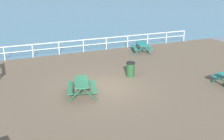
{
  "coord_description": "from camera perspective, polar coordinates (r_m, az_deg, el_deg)",
  "views": [
    {
      "loc": [
        -4.85,
        -12.66,
        5.88
      ],
      "look_at": [
        0.64,
        0.47,
        0.8
      ],
      "focal_mm": 40.87,
      "sensor_mm": 36.0,
      "label": 1
    }
  ],
  "objects": [
    {
      "name": "litter_bin",
      "position": [
        16.24,
        4.16,
        0.18
      ],
      "size": [
        0.55,
        0.55,
        0.95
      ],
      "color": "#1E4723",
      "rests_on": "ground"
    },
    {
      "name": "picnic_table_far_left",
      "position": [
        13.68,
        -6.77,
        -3.28
      ],
      "size": [
        1.9,
        2.11,
        0.8
      ],
      "rotation": [
        0.0,
        0.0,
        1.32
      ],
      "color": "#286B47",
      "rests_on": "ground"
    },
    {
      "name": "seaward_railing",
      "position": [
        21.59,
        -9.1,
        5.67
      ],
      "size": [
        23.07,
        0.07,
        1.08
      ],
      "color": "white",
      "rests_on": "ground"
    },
    {
      "name": "picnic_table_near_right",
      "position": [
        21.81,
        6.64,
        5.46
      ],
      "size": [
        1.96,
        2.16,
        0.8
      ],
      "rotation": [
        0.0,
        0.0,
        1.28
      ],
      "color": "#1E7A70",
      "rests_on": "ground"
    },
    {
      "name": "ground_plane",
      "position": [
        14.81,
        -1.58,
        -4.17
      ],
      "size": [
        30.0,
        24.0,
        0.2
      ],
      "primitive_type": "cube",
      "color": "brown"
    },
    {
      "name": "sea_band",
      "position": [
        65.85,
        -18.92,
        13.51
      ],
      "size": [
        142.0,
        90.0,
        0.01
      ],
      "primitive_type": "cube",
      "color": "teal",
      "rests_on": "ground"
    }
  ]
}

